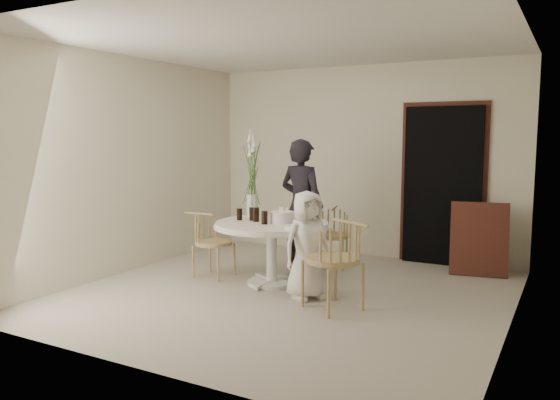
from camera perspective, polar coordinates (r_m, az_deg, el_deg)
The scene contains 18 objects.
ground at distance 6.07m, azimuth 0.87°, elevation -9.72°, with size 4.50×4.50×0.00m, color #BDB1A1.
room_shell at distance 5.81m, azimuth 0.90°, elevation 5.76°, with size 4.50×4.50×4.50m.
doorway at distance 7.53m, azimuth 16.60°, elevation 1.38°, with size 1.00×0.10×2.10m, color black.
door_trim at distance 7.56m, azimuth 16.68°, elevation 1.86°, with size 1.12×0.03×2.22m, color #55231D.
table at distance 6.30m, azimuth -0.88°, elevation -3.34°, with size 1.33×1.33×0.73m.
picture_frame at distance 7.15m, azimuth 20.09°, elevation -3.87°, with size 0.68×0.05×0.91m, color #55231D.
chair_far at distance 7.25m, azimuth 5.54°, elevation -2.95°, with size 0.49×0.52×0.77m.
chair_right at distance 5.33m, azimuth 6.41°, elevation -5.43°, with size 0.69×0.67×0.93m.
chair_left at distance 6.74m, azimuth -7.73°, elevation -3.66°, with size 0.48×0.45×0.79m.
girl at distance 6.91m, azimuth 2.29°, elevation -0.56°, with size 0.61×0.40×1.68m, color black.
boy at distance 5.77m, azimuth 2.86°, elevation -4.72°, with size 0.56×0.37×1.15m, color white.
birthday_cake at distance 6.20m, azimuth 0.24°, elevation -1.82°, with size 0.27×0.27×0.18m.
cola_tumbler_a at distance 6.39m, azimuth -2.90°, elevation -1.45°, with size 0.07×0.07×0.16m, color black.
cola_tumbler_b at distance 6.12m, azimuth -1.63°, elevation -1.85°, with size 0.07×0.07×0.15m, color black.
cola_tumbler_c at distance 6.43m, azimuth -4.25°, elevation -1.50°, with size 0.06×0.06×0.14m, color black.
cola_tumbler_d at distance 6.31m, azimuth -2.54°, elevation -1.52°, with size 0.08×0.08×0.16m, color black.
plate_stack at distance 5.79m, azimuth 1.37°, elevation -2.87°, with size 0.18×0.18×0.05m, color white.
flower_vase at distance 6.71m, azimuth -2.92°, elevation 2.66°, with size 0.15×0.15×1.08m.
Camera 1 is at (2.71, -5.14, 1.73)m, focal length 35.00 mm.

